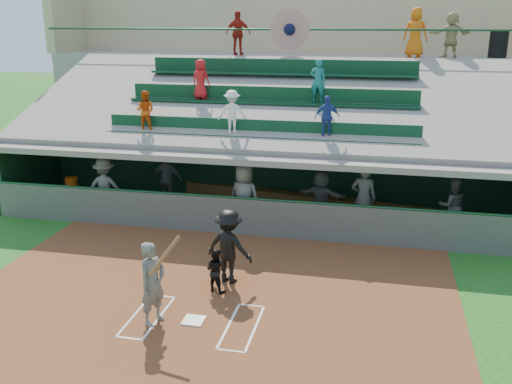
% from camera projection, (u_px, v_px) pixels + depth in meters
% --- Properties ---
extents(ground, '(100.00, 100.00, 0.00)m').
position_uv_depth(ground, '(194.00, 322.00, 11.76)').
color(ground, '#1B5718').
rests_on(ground, ground).
extents(dirt_slab, '(11.00, 9.00, 0.02)m').
position_uv_depth(dirt_slab, '(201.00, 310.00, 12.23)').
color(dirt_slab, brown).
rests_on(dirt_slab, ground).
extents(home_plate, '(0.43, 0.43, 0.03)m').
position_uv_depth(home_plate, '(194.00, 320.00, 11.75)').
color(home_plate, white).
rests_on(home_plate, dirt_slab).
extents(batters_box_chalk, '(2.65, 1.85, 0.01)m').
position_uv_depth(batters_box_chalk, '(194.00, 321.00, 11.76)').
color(batters_box_chalk, white).
rests_on(batters_box_chalk, dirt_slab).
extents(dugout_floor, '(16.00, 3.50, 0.04)m').
position_uv_depth(dugout_floor, '(261.00, 215.00, 18.06)').
color(dugout_floor, gray).
rests_on(dugout_floor, ground).
extents(concourse_slab, '(20.00, 3.00, 4.60)m').
position_uv_depth(concourse_slab, '(294.00, 111.00, 23.70)').
color(concourse_slab, gray).
rests_on(concourse_slab, ground).
extents(grandstand, '(20.40, 10.40, 7.80)m').
position_uv_depth(grandstand, '(282.00, 125.00, 20.93)').
color(grandstand, '#535953').
rests_on(grandstand, ground).
extents(batter_at_plate, '(0.94, 0.79, 1.95)m').
position_uv_depth(batter_at_plate, '(153.00, 283.00, 11.46)').
color(batter_at_plate, '#555853').
rests_on(batter_at_plate, dirt_slab).
extents(catcher, '(0.59, 0.51, 1.02)m').
position_uv_depth(catcher, '(216.00, 270.00, 12.92)').
color(catcher, black).
rests_on(catcher, dirt_slab).
extents(home_umpire, '(1.27, 0.92, 1.78)m').
position_uv_depth(home_umpire, '(229.00, 246.00, 13.29)').
color(home_umpire, black).
rests_on(home_umpire, dirt_slab).
extents(dugout_bench, '(14.77, 3.33, 0.45)m').
position_uv_depth(dugout_bench, '(276.00, 197.00, 19.07)').
color(dugout_bench, olive).
rests_on(dugout_bench, dugout_floor).
extents(white_table, '(0.79, 0.64, 0.63)m').
position_uv_depth(white_table, '(73.00, 198.00, 18.65)').
color(white_table, white).
rests_on(white_table, dugout_floor).
extents(water_cooler, '(0.40, 0.40, 0.40)m').
position_uv_depth(water_cooler, '(72.00, 183.00, 18.51)').
color(water_cooler, '#CA540B').
rests_on(water_cooler, white_table).
extents(dugout_player_a, '(1.31, 0.91, 1.85)m').
position_uv_depth(dugout_player_a, '(105.00, 187.00, 17.73)').
color(dugout_player_a, '#5F615C').
rests_on(dugout_player_a, dugout_floor).
extents(dugout_player_b, '(1.07, 0.49, 1.78)m').
position_uv_depth(dugout_player_b, '(168.00, 180.00, 18.71)').
color(dugout_player_b, '#565954').
rests_on(dugout_player_b, dugout_floor).
extents(dugout_player_c, '(1.11, 0.89, 1.98)m').
position_uv_depth(dugout_player_c, '(244.00, 197.00, 16.53)').
color(dugout_player_c, '#525550').
rests_on(dugout_player_c, dugout_floor).
extents(dugout_player_d, '(1.59, 0.81, 1.63)m').
position_uv_depth(dugout_player_d, '(321.00, 197.00, 17.11)').
color(dugout_player_d, '#5A5D57').
rests_on(dugout_player_d, dugout_floor).
extents(dugout_player_e, '(0.73, 0.49, 1.98)m').
position_uv_depth(dugout_player_e, '(363.00, 198.00, 16.46)').
color(dugout_player_e, '#525550').
rests_on(dugout_player_e, dugout_floor).
extents(dugout_player_f, '(0.87, 0.72, 1.62)m').
position_uv_depth(dugout_player_f, '(452.00, 206.00, 16.36)').
color(dugout_player_f, '#535651').
rests_on(dugout_player_f, dugout_floor).
extents(trash_bin, '(0.66, 0.66, 0.99)m').
position_uv_depth(trash_bin, '(498.00, 44.00, 21.01)').
color(trash_bin, black).
rests_on(trash_bin, concourse_slab).
extents(concourse_staff_a, '(0.99, 0.43, 1.68)m').
position_uv_depth(concourse_staff_a, '(238.00, 33.00, 22.22)').
color(concourse_staff_a, '#A71E13').
rests_on(concourse_staff_a, concourse_slab).
extents(concourse_staff_b, '(0.95, 0.69, 1.80)m').
position_uv_depth(concourse_staff_b, '(415.00, 33.00, 21.00)').
color(concourse_staff_b, orange).
rests_on(concourse_staff_b, concourse_slab).
extents(concourse_staff_c, '(1.60, 0.87, 1.65)m').
position_uv_depth(concourse_staff_c, '(451.00, 35.00, 20.93)').
color(concourse_staff_c, tan).
rests_on(concourse_staff_c, concourse_slab).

